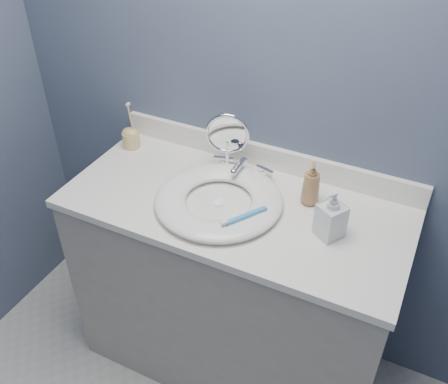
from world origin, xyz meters
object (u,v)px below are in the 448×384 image
Objects in this scene: soap_bottle_clear at (332,214)px; toothbrush_holder at (131,137)px; soap_bottle_amber at (311,183)px; makeup_mirror at (227,140)px.

toothbrush_holder is (-0.88, 0.16, -0.04)m from soap_bottle_clear.
soap_bottle_clear is at bearing -57.76° from soap_bottle_amber.
makeup_mirror is at bearing 2.57° from toothbrush_holder.
makeup_mirror reaches higher than toothbrush_holder.
toothbrush_holder is at bearing 165.28° from makeup_mirror.
toothbrush_holder is at bearing 170.23° from soap_bottle_amber.
soap_bottle_amber is 0.77m from toothbrush_holder.
toothbrush_holder reaches higher than soap_bottle_clear.
makeup_mirror is at bearing 164.20° from soap_bottle_amber.
makeup_mirror is 1.47× the size of soap_bottle_amber.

